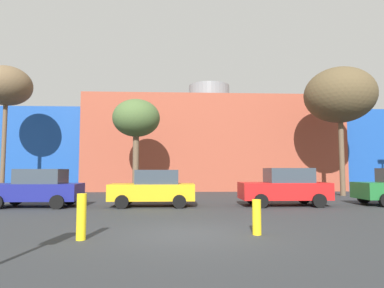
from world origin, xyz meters
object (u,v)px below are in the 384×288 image
parked_car_1 (37,188)px  bare_tree_0 (340,96)px  parked_car_3 (285,187)px  bare_tree_2 (6,87)px  bollard_yellow_1 (81,217)px  bollard_yellow_0 (257,217)px  parked_car_2 (154,188)px  bare_tree_1 (136,119)px

parked_car_1 → bare_tree_0: bare_tree_0 is taller
parked_car_3 → bare_tree_2: 19.49m
parked_car_1 → bollard_yellow_1: size_ratio=3.58×
bare_tree_2 → parked_car_3: bearing=-21.5°
bollard_yellow_0 → parked_car_1: bearing=140.8°
parked_car_3 → bollard_yellow_0: bearing=66.2°
parked_car_2 → bollard_yellow_0: size_ratio=4.28×
parked_car_1 → parked_car_3: bearing=-180.0°
parked_car_1 → parked_car_2: bearing=-180.0°
parked_car_3 → bare_tree_1: 11.26m
parked_car_1 → bollard_yellow_0: 11.41m
parked_car_2 → bollard_yellow_1: 7.77m
bollard_yellow_1 → parked_car_3: bearing=44.6°
parked_car_2 → bare_tree_0: 15.22m
parked_car_3 → bare_tree_1: (-8.13, 6.49, 4.31)m
bollard_yellow_1 → parked_car_2: bearing=80.3°
parked_car_3 → bare_tree_0: bearing=-134.7°
parked_car_1 → parked_car_2: 5.54m
bare_tree_2 → parked_car_1: bearing=-53.1°
parked_car_2 → bare_tree_2: 14.19m
bollard_yellow_0 → bollard_yellow_1: (-4.60, -0.46, 0.10)m
bare_tree_1 → bollard_yellow_1: size_ratio=5.69×
bollard_yellow_0 → parked_car_3: bearing=66.2°
parked_car_3 → bare_tree_2: bare_tree_2 is taller
bare_tree_0 → parked_car_2: bearing=-153.9°
bollard_yellow_0 → bollard_yellow_1: bearing=-174.3°
parked_car_3 → bollard_yellow_0: size_ratio=4.49×
parked_car_1 → parked_car_2: parked_car_1 is taller
parked_car_1 → bare_tree_0: (18.07, 6.13, 6.06)m
bare_tree_2 → bare_tree_1: bearing=-1.6°
parked_car_3 → bare_tree_0: size_ratio=0.48×
parked_car_2 → bare_tree_1: (-1.66, 6.49, 4.36)m
bare_tree_0 → bare_tree_2: (-23.14, 0.61, 0.50)m
parked_car_1 → parked_car_3: parked_car_3 is taller
parked_car_1 → bare_tree_0: bearing=-161.3°
parked_car_2 → bare_tree_1: bearing=-75.6°
parked_car_3 → bare_tree_1: bare_tree_1 is taller
bare_tree_2 → bollard_yellow_0: 20.89m
parked_car_3 → bollard_yellow_0: parked_car_3 is taller
parked_car_2 → bollard_yellow_0: parked_car_2 is taller
bare_tree_1 → bare_tree_2: size_ratio=0.74×
bollard_yellow_0 → bare_tree_2: bearing=134.9°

